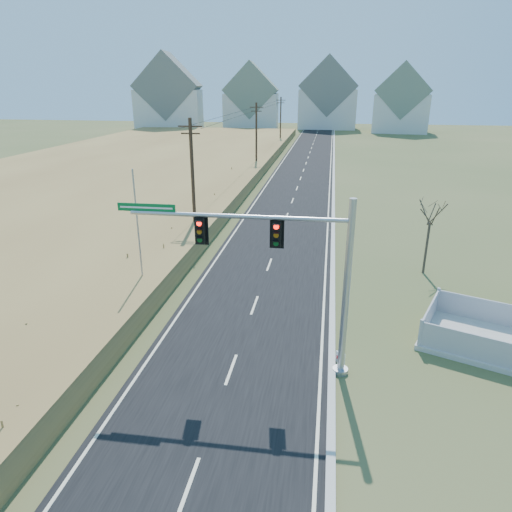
{
  "coord_description": "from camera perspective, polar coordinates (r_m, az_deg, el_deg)",
  "views": [
    {
      "loc": [
        3.6,
        -17.78,
        11.21
      ],
      "look_at": [
        0.29,
        2.69,
        3.4
      ],
      "focal_mm": 32.0,
      "sensor_mm": 36.0,
      "label": 1
    }
  ],
  "objects": [
    {
      "name": "bare_tree",
      "position": [
        29.63,
        21.09,
        5.24
      ],
      "size": [
        1.89,
        1.89,
        5.01
      ],
      "color": "#4C3F33",
      "rests_on": "ground"
    },
    {
      "name": "traffic_signal_mast",
      "position": [
        17.68,
        5.3,
        -1.69
      ],
      "size": [
        9.3,
        0.63,
        7.4
      ],
      "rotation": [
        0.0,
        0.0,
        0.02
      ],
      "color": "#9EA0A5",
      "rests_on": "ground"
    },
    {
      "name": "condo_nnw",
      "position": [
        127.7,
        -0.59,
        18.72
      ],
      "size": [
        14.93,
        11.17,
        17.03
      ],
      "rotation": [
        0.0,
        0.0,
        0.07
      ],
      "color": "silver",
      "rests_on": "ground"
    },
    {
      "name": "utility_pole_near",
      "position": [
        34.92,
        -7.92,
        9.67
      ],
      "size": [
        1.8,
        0.26,
        9.0
      ],
      "color": "#422D1E",
      "rests_on": "ground"
    },
    {
      "name": "fence_enclosure",
      "position": [
        23.67,
        27.68,
        -9.47
      ],
      "size": [
        7.26,
        6.17,
        1.4
      ],
      "rotation": [
        0.0,
        0.0,
        -0.38
      ],
      "color": "#B7B5AD",
      "rests_on": "ground"
    },
    {
      "name": "open_sign",
      "position": [
        20.23,
        10.49,
        -12.43
      ],
      "size": [
        0.39,
        0.29,
        0.55
      ],
      "rotation": [
        0.0,
        0.0,
        -0.61
      ],
      "color": "white",
      "rests_on": "ground"
    },
    {
      "name": "condo_ne",
      "position": [
        122.96,
        17.7,
        17.69
      ],
      "size": [
        14.12,
        10.51,
        16.52
      ],
      "rotation": [
        0.0,
        0.0,
        -0.1
      ],
      "color": "silver",
      "rests_on": "ground"
    },
    {
      "name": "flagpole",
      "position": [
        25.51,
        -14.32,
        0.89
      ],
      "size": [
        0.32,
        0.32,
        7.19
      ],
      "color": "#B7B5AD",
      "rests_on": "ground"
    },
    {
      "name": "ground",
      "position": [
        21.33,
        -1.97,
        -11.09
      ],
      "size": [
        260.0,
        260.0,
        0.0
      ],
      "primitive_type": "plane",
      "color": "#3F4E26",
      "rests_on": "ground"
    },
    {
      "name": "condo_n",
      "position": [
        129.84,
        8.95,
        18.82
      ],
      "size": [
        15.27,
        10.2,
        18.54
      ],
      "color": "silver",
      "rests_on": "ground"
    },
    {
      "name": "curb",
      "position": [
        68.69,
        9.7,
        11.03
      ],
      "size": [
        0.3,
        180.0,
        0.18
      ],
      "primitive_type": "cube",
      "color": "#B2AFA8",
      "rests_on": "ground"
    },
    {
      "name": "condo_nw",
      "position": [
        124.97,
        -10.84,
        18.69
      ],
      "size": [
        17.69,
        13.38,
        19.05
      ],
      "rotation": [
        0.0,
        0.0,
        0.14
      ],
      "color": "silver",
      "rests_on": "ground"
    },
    {
      "name": "utility_pole_far",
      "position": [
        93.56,
        3.09,
        16.61
      ],
      "size": [
        1.8,
        0.26,
        9.0
      ],
      "color": "#422D1E",
      "rests_on": "ground"
    },
    {
      "name": "reed_marsh",
      "position": [
        64.9,
        -16.41,
        10.45
      ],
      "size": [
        38.0,
        110.0,
        1.3
      ],
      "primitive_type": "cube",
      "color": "#9E8547",
      "rests_on": "ground"
    },
    {
      "name": "utility_pole_mid",
      "position": [
        63.93,
        0.04,
        14.78
      ],
      "size": [
        1.8,
        0.26,
        9.0
      ],
      "color": "#422D1E",
      "rests_on": "ground"
    },
    {
      "name": "road",
      "position": [
        68.8,
        6.18,
        11.17
      ],
      "size": [
        8.0,
        180.0,
        0.06
      ],
      "primitive_type": "cube",
      "color": "black",
      "rests_on": "ground"
    }
  ]
}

